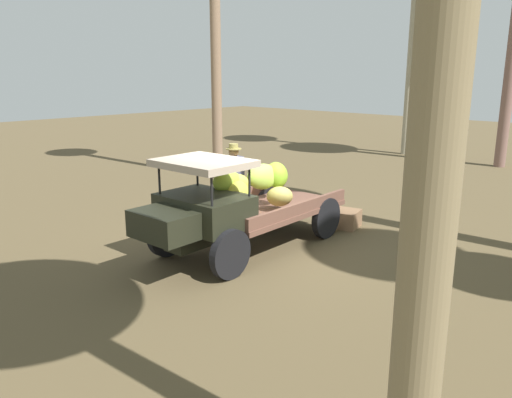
{
  "coord_description": "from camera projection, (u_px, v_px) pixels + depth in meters",
  "views": [
    {
      "loc": [
        6.8,
        6.41,
        3.28
      ],
      "look_at": [
        -0.07,
        -0.04,
        0.92
      ],
      "focal_mm": 35.46,
      "sensor_mm": 36.0,
      "label": 1
    }
  ],
  "objects": [
    {
      "name": "farmer",
      "position": [
        234.0,
        179.0,
        11.04
      ],
      "size": [
        0.52,
        0.49,
        1.8
      ],
      "rotation": [
        0.0,
        0.0,
        1.38
      ],
      "color": "#35454A",
      "rests_on": "ground"
    },
    {
      "name": "wooden_crate",
      "position": [
        346.0,
        219.0,
        11.0
      ],
      "size": [
        0.71,
        0.65,
        0.38
      ],
      "primitive_type": "cube",
      "rotation": [
        0.0,
        0.0,
        0.24
      ],
      "color": "brown",
      "rests_on": "ground"
    },
    {
      "name": "ground_plane",
      "position": [
        255.0,
        246.0,
        9.86
      ],
      "size": [
        60.0,
        60.0,
        0.0
      ],
      "primitive_type": "plane",
      "color": "brown"
    },
    {
      "name": "truck",
      "position": [
        234.0,
        205.0,
        9.25
      ],
      "size": [
        4.52,
        1.87,
        1.86
      ],
      "rotation": [
        0.0,
        0.0,
        0.04
      ],
      "color": "black",
      "rests_on": "ground"
    }
  ]
}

